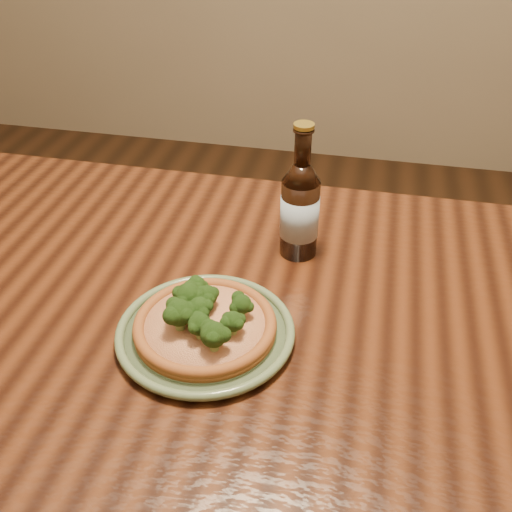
% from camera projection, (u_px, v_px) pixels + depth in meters
% --- Properties ---
extents(table, '(1.60, 0.90, 0.75)m').
position_uv_depth(table, '(118.00, 342.00, 1.02)').
color(table, '#421E0E').
rests_on(table, ground).
extents(plate, '(0.27, 0.27, 0.02)m').
position_uv_depth(plate, '(206.00, 332.00, 0.89)').
color(plate, '#596C4A').
rests_on(plate, table).
extents(pizza, '(0.21, 0.21, 0.07)m').
position_uv_depth(pizza, '(205.00, 323.00, 0.88)').
color(pizza, brown).
rests_on(pizza, plate).
extents(beer_bottle, '(0.07, 0.07, 0.24)m').
position_uv_depth(beer_bottle, '(300.00, 208.00, 1.02)').
color(beer_bottle, black).
rests_on(beer_bottle, table).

